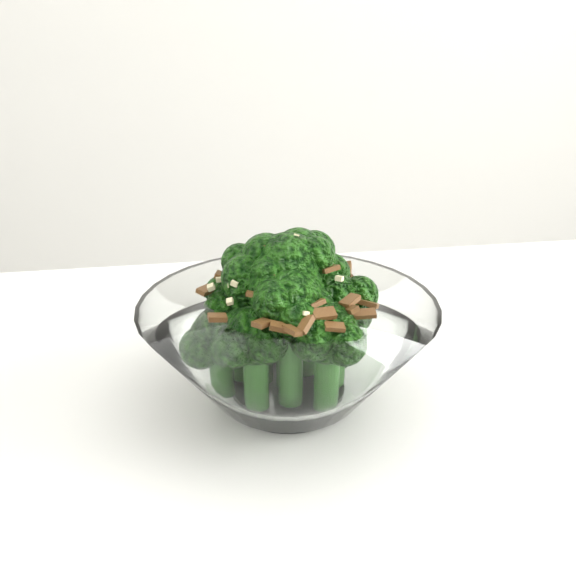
{
  "coord_description": "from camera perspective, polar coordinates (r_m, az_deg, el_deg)",
  "views": [
    {
      "loc": [
        -0.18,
        -0.12,
        0.99
      ],
      "look_at": [
        -0.15,
        0.25,
        0.83
      ],
      "focal_mm": 40.0,
      "sensor_mm": 36.0,
      "label": 1
    }
  ],
  "objects": [
    {
      "name": "broccoli_dish",
      "position": [
        0.42,
        -0.04,
        -4.49
      ],
      "size": [
        0.19,
        0.19,
        0.12
      ],
      "color": "white",
      "rests_on": "table"
    }
  ]
}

